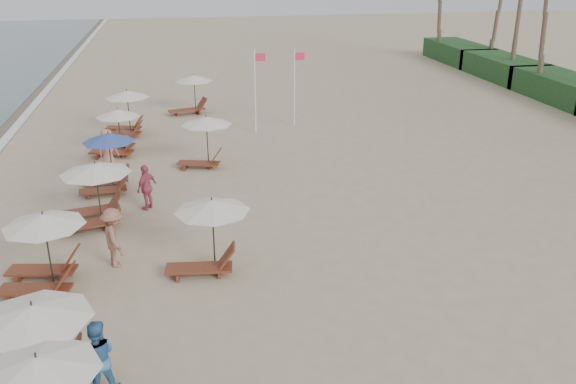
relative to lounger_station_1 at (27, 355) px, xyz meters
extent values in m
plane|color=tan|center=(5.96, 0.95, -1.15)|extent=(160.00, 160.00, 0.00)
cube|color=#193D1C|center=(27.96, 22.95, -0.35)|extent=(3.20, 8.00, 1.60)
cube|color=#193D1C|center=(27.96, 30.45, -0.35)|extent=(3.20, 8.00, 1.60)
cube|color=#193D1C|center=(27.96, 37.95, -0.35)|extent=(3.20, 8.00, 1.60)
cylinder|color=brown|center=(27.06, 24.15, 4.15)|extent=(0.36, 0.36, 10.60)
cylinder|color=brown|center=(27.96, 29.35, 4.55)|extent=(0.36, 0.36, 11.40)
cylinder|color=brown|center=(28.86, 34.55, 3.35)|extent=(0.36, 0.36, 9.00)
cylinder|color=brown|center=(27.06, 39.75, 3.75)|extent=(0.36, 0.36, 9.80)
cone|color=silver|center=(0.65, -1.74, 0.98)|extent=(2.23, 2.23, 0.35)
cylinder|color=black|center=(0.25, 0.00, -0.02)|extent=(0.05, 0.05, 2.25)
cone|color=silver|center=(0.25, 0.00, 1.00)|extent=(2.40, 2.40, 0.35)
cylinder|color=black|center=(-0.39, 4.85, -0.05)|extent=(0.05, 0.05, 2.19)
cone|color=silver|center=(-0.39, 4.85, 0.94)|extent=(2.26, 2.26, 0.35)
cylinder|color=black|center=(0.56, 9.04, -0.07)|extent=(0.05, 0.05, 2.16)
cone|color=silver|center=(0.56, 9.04, 0.91)|extent=(2.44, 2.44, 0.35)
cylinder|color=black|center=(0.75, 12.22, 0.01)|extent=(0.05, 0.05, 2.31)
cone|color=#334B98|center=(0.75, 12.22, 1.07)|extent=(2.03, 2.03, 0.35)
cylinder|color=black|center=(0.75, 17.13, -0.12)|extent=(0.05, 0.05, 2.05)
cone|color=silver|center=(0.75, 17.13, 0.81)|extent=(2.05, 2.05, 0.35)
cylinder|color=black|center=(1.03, 20.30, -0.02)|extent=(0.05, 0.05, 2.24)
cone|color=silver|center=(1.03, 20.30, 1.00)|extent=(2.27, 2.27, 0.35)
cylinder|color=black|center=(4.23, 5.07, -0.07)|extent=(0.05, 0.05, 2.15)
cone|color=silver|center=(4.23, 5.07, 0.90)|extent=(2.24, 2.24, 0.35)
cylinder|color=black|center=(4.70, 14.62, -0.07)|extent=(0.05, 0.05, 2.15)
cone|color=silver|center=(4.70, 14.62, 0.90)|extent=(2.24, 2.24, 0.35)
cylinder|color=black|center=(4.61, 24.36, -0.07)|extent=(0.05, 0.05, 2.15)
cone|color=silver|center=(4.61, 24.36, 0.90)|extent=(2.24, 2.24, 0.35)
imported|color=teal|center=(1.36, -0.02, -0.26)|extent=(0.95, 0.79, 1.78)
imported|color=#925D4A|center=(1.30, 5.79, -0.21)|extent=(1.06, 1.37, 1.87)
imported|color=#B8495F|center=(2.15, 10.07, -0.28)|extent=(0.95, 1.06, 1.73)
imported|color=tan|center=(0.41, 14.67, -0.21)|extent=(1.09, 1.04, 1.88)
cylinder|color=silver|center=(7.53, 19.43, 1.02)|extent=(0.08, 0.08, 4.34)
cube|color=#D5284A|center=(7.81, 19.43, 2.79)|extent=(0.55, 0.02, 0.40)
cylinder|color=silver|center=(9.82, 20.49, 0.93)|extent=(0.08, 0.08, 4.15)
cube|color=#D5284A|center=(10.10, 20.49, 2.61)|extent=(0.55, 0.02, 0.40)
camera|label=1|loc=(3.35, -11.13, 7.76)|focal=37.48mm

